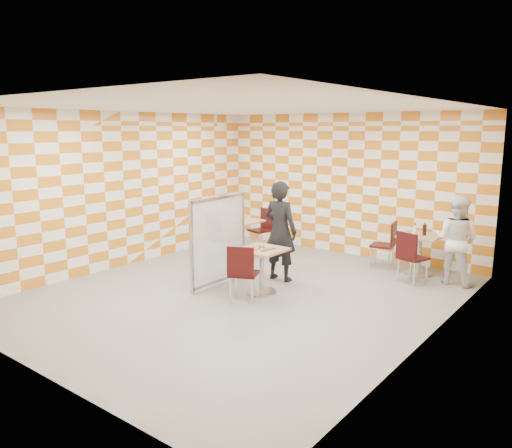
{
  "coord_description": "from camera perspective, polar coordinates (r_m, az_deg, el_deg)",
  "views": [
    {
      "loc": [
        4.95,
        -6.08,
        2.66
      ],
      "look_at": [
        0.1,
        0.2,
        1.15
      ],
      "focal_mm": 35.0,
      "sensor_mm": 36.0,
      "label": 1
    }
  ],
  "objects": [
    {
      "name": "chair_second_front",
      "position": [
        9.04,
        17.18,
        -3.24
      ],
      "size": [
        0.53,
        0.54,
        0.92
      ],
      "color": "black",
      "rests_on": "ground"
    },
    {
      "name": "room_shell",
      "position": [
        8.35,
        0.9,
        2.79
      ],
      "size": [
        7.0,
        7.0,
        7.0
      ],
      "color": "gray",
      "rests_on": "ground"
    },
    {
      "name": "chair_empty_near",
      "position": [
        10.14,
        -4.38,
        -1.3
      ],
      "size": [
        0.43,
        0.44,
        0.92
      ],
      "color": "black",
      "rests_on": "ground"
    },
    {
      "name": "pizza_on_foil",
      "position": [
        8.1,
        0.58,
        -2.73
      ],
      "size": [
        0.4,
        0.4,
        0.04
      ],
      "color": "silver",
      "rests_on": "main_table"
    },
    {
      "name": "second_table",
      "position": [
        9.7,
        18.2,
        -2.58
      ],
      "size": [
        0.7,
        0.7,
        0.75
      ],
      "color": "tan",
      "rests_on": "ground"
    },
    {
      "name": "soda_bottle",
      "position": [
        9.63,
        18.7,
        -0.62
      ],
      "size": [
        0.07,
        0.07,
        0.23
      ],
      "color": "black",
      "rests_on": "second_table"
    },
    {
      "name": "chair_main_front",
      "position": [
        7.68,
        -1.58,
        -5.22
      ],
      "size": [
        0.56,
        0.57,
        0.92
      ],
      "color": "black",
      "rests_on": "ground"
    },
    {
      "name": "man_dark",
      "position": [
        8.83,
        2.78,
        -0.8
      ],
      "size": [
        0.66,
        0.44,
        1.78
      ],
      "primitive_type": "imported",
      "rotation": [
        0.0,
        0.0,
        3.16
      ],
      "color": "black",
      "rests_on": "ground"
    },
    {
      "name": "empty_table",
      "position": [
        10.7,
        -1.48,
        -0.83
      ],
      "size": [
        0.7,
        0.7,
        0.75
      ],
      "color": "tan",
      "rests_on": "ground"
    },
    {
      "name": "chair_second_side",
      "position": [
        9.92,
        14.82,
        -1.91
      ],
      "size": [
        0.5,
        0.5,
        0.92
      ],
      "color": "black",
      "rests_on": "ground"
    },
    {
      "name": "partition",
      "position": [
        8.56,
        -4.31,
        -1.87
      ],
      "size": [
        0.08,
        1.38,
        1.55
      ],
      "color": "white",
      "rests_on": "ground"
    },
    {
      "name": "chair_empty_far",
      "position": [
        11.12,
        0.84,
        -0.2
      ],
      "size": [
        0.51,
        0.52,
        0.92
      ],
      "color": "black",
      "rests_on": "ground"
    },
    {
      "name": "man_white",
      "position": [
        9.29,
        21.91,
        -1.7
      ],
      "size": [
        0.8,
        0.64,
        1.56
      ],
      "primitive_type": "imported",
      "rotation": [
        0.0,
        0.0,
        3.07
      ],
      "color": "white",
      "rests_on": "ground"
    },
    {
      "name": "main_table",
      "position": [
        8.18,
        0.64,
        -4.47
      ],
      "size": [
        0.7,
        0.7,
        0.75
      ],
      "color": "tan",
      "rests_on": "ground"
    },
    {
      "name": "sport_bottle",
      "position": [
        9.72,
        17.7,
        -0.55
      ],
      "size": [
        0.06,
        0.06,
        0.2
      ],
      "color": "white",
      "rests_on": "second_table"
    }
  ]
}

